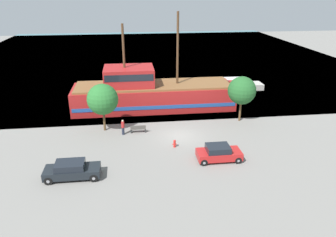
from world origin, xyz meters
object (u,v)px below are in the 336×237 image
(moored_boat_dockside, at_px, (236,85))
(parked_car_curb_mid, at_px, (72,170))
(fire_hydrant, at_px, (175,143))
(bench_promenade_east, at_px, (138,129))
(pirate_ship, at_px, (151,93))
(pedestrian_walking_near, at_px, (123,127))
(parked_car_curb_front, at_px, (219,153))

(moored_boat_dockside, relative_size, parked_car_curb_mid, 1.74)
(fire_hydrant, xyz_separation_m, bench_promenade_east, (-3.33, 3.80, 0.02))
(pirate_ship, bearing_deg, pedestrian_walking_near, -114.33)
(moored_boat_dockside, relative_size, bench_promenade_east, 4.74)
(pirate_ship, bearing_deg, fire_hydrant, -83.20)
(fire_hydrant, xyz_separation_m, pedestrian_walking_near, (-4.90, 3.51, 0.42))
(parked_car_curb_mid, relative_size, fire_hydrant, 5.76)
(fire_hydrant, bearing_deg, parked_car_curb_mid, -154.04)
(parked_car_curb_mid, bearing_deg, bench_promenade_east, 55.46)
(pirate_ship, height_order, moored_boat_dockside, pirate_ship)
(bench_promenade_east, bearing_deg, pedestrian_walking_near, -169.30)
(parked_car_curb_front, bearing_deg, moored_boat_dockside, 68.14)
(pirate_ship, xyz_separation_m, pedestrian_walking_near, (-3.55, -7.85, -1.12))
(moored_boat_dockside, relative_size, parked_car_curb_front, 1.97)
(pirate_ship, distance_m, pedestrian_walking_near, 8.69)
(parked_car_curb_mid, xyz_separation_m, bench_promenade_east, (5.62, 8.16, -0.27))
(moored_boat_dockside, xyz_separation_m, bench_promenade_east, (-15.16, -13.97, -0.20))
(parked_car_curb_mid, relative_size, pedestrian_walking_near, 2.67)
(bench_promenade_east, bearing_deg, fire_hydrant, -48.78)
(parked_car_curb_front, xyz_separation_m, bench_promenade_east, (-6.84, 6.78, -0.26))
(moored_boat_dockside, bearing_deg, parked_car_curb_mid, -133.20)
(pedestrian_walking_near, bearing_deg, fire_hydrant, -35.58)
(pirate_ship, distance_m, parked_car_curb_front, 15.18)
(parked_car_curb_front, distance_m, bench_promenade_east, 9.63)
(moored_boat_dockside, height_order, fire_hydrant, moored_boat_dockside)
(moored_boat_dockside, relative_size, fire_hydrant, 10.02)
(parked_car_curb_mid, distance_m, bench_promenade_east, 9.91)
(parked_car_curb_front, bearing_deg, fire_hydrant, 139.72)
(parked_car_curb_front, distance_m, fire_hydrant, 4.61)
(parked_car_curb_mid, bearing_deg, pirate_ship, 64.20)
(parked_car_curb_mid, height_order, bench_promenade_east, parked_car_curb_mid)
(moored_boat_dockside, height_order, bench_promenade_east, moored_boat_dockside)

